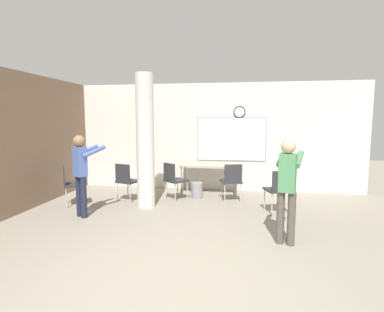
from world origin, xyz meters
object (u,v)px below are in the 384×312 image
folding_table (209,167)px  person_playing_side (287,183)px  bottle_on_table (193,160)px  chair_mid_room (279,188)px  chair_by_left_wall (71,182)px  chair_table_right (232,179)px  chair_near_pillar (127,179)px  person_watching_back (81,169)px  chair_table_left (174,178)px

folding_table → person_playing_side: person_playing_side is taller
bottle_on_table → person_playing_side: 3.56m
chair_mid_room → chair_by_left_wall: same height
chair_mid_room → chair_table_right: 1.18m
chair_mid_room → chair_near_pillar: bearing=173.4°
bottle_on_table → chair_mid_room: (1.94, -1.50, -0.33)m
bottle_on_table → chair_near_pillar: 1.79m
chair_by_left_wall → chair_table_right: bearing=13.8°
chair_table_right → person_playing_side: bearing=-69.3°
chair_near_pillar → person_watching_back: person_watching_back is taller
person_watching_back → chair_table_left: bearing=44.9°
chair_mid_room → person_playing_side: person_playing_side is taller
chair_table_right → chair_table_left: same height
chair_near_pillar → chair_table_right: (2.37, 0.34, 0.00)m
folding_table → person_watching_back: person_watching_back is taller
chair_table_right → person_watching_back: 3.21m
folding_table → chair_by_left_wall: chair_by_left_wall is taller
person_watching_back → chair_table_right: bearing=28.9°
folding_table → chair_by_left_wall: (-2.85, -1.54, -0.17)m
chair_near_pillar → chair_by_left_wall: 1.18m
chair_mid_room → chair_by_left_wall: bearing=-178.4°
chair_table_right → chair_table_left: 1.33m
folding_table → chair_table_right: bearing=-49.9°
folding_table → chair_mid_room: bearing=-43.0°
bottle_on_table → chair_by_left_wall: (-2.43, -1.62, -0.33)m
chair_table_left → chair_by_left_wall: bearing=-160.0°
bottle_on_table → person_watching_back: bearing=-127.7°
chair_by_left_wall → person_playing_side: bearing=-18.3°
chair_mid_room → chair_table_left: bearing=164.1°
person_watching_back → chair_mid_room: bearing=12.3°
person_watching_back → person_playing_side: size_ratio=0.99×
folding_table → chair_table_left: 1.08m
person_playing_side → chair_mid_room: bearing=86.9°
folding_table → chair_mid_room: chair_mid_room is taller
chair_by_left_wall → person_watching_back: size_ratio=0.56×
chair_near_pillar → chair_by_left_wall: same height
folding_table → chair_mid_room: 2.09m
bottle_on_table → chair_table_right: 1.31m
chair_near_pillar → person_watching_back: 1.33m
folding_table → chair_mid_room: (1.52, -1.42, -0.17)m
folding_table → chair_near_pillar: chair_near_pillar is taller
folding_table → bottle_on_table: 0.46m
chair_near_pillar → folding_table: bearing=30.3°
bottle_on_table → chair_table_left: bottle_on_table is taller
chair_mid_room → chair_table_right: size_ratio=1.00×
chair_by_left_wall → chair_table_right: size_ratio=1.00×
folding_table → person_playing_side: 3.30m
chair_table_left → person_watching_back: 2.11m
chair_mid_room → person_playing_side: size_ratio=0.55×
bottle_on_table → person_watching_back: person_watching_back is taller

